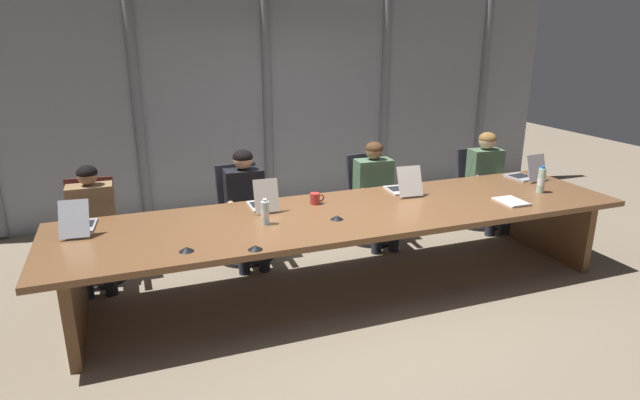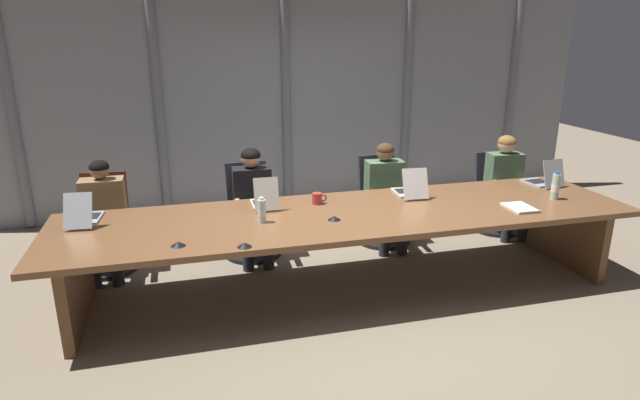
{
  "view_description": "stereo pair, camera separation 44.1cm",
  "coord_description": "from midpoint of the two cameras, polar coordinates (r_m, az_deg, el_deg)",
  "views": [
    {
      "loc": [
        -1.8,
        -4.03,
        2.25
      ],
      "look_at": [
        -0.25,
        0.12,
        0.84
      ],
      "focal_mm": 29.65,
      "sensor_mm": 36.0,
      "label": 1
    },
    {
      "loc": [
        -1.38,
        -4.17,
        2.25
      ],
      "look_at": [
        -0.25,
        0.12,
        0.84
      ],
      "focal_mm": 29.65,
      "sensor_mm": 36.0,
      "label": 2
    }
  ],
  "objects": [
    {
      "name": "laptop_left_end",
      "position": [
        4.71,
        -27.08,
        -2.35
      ],
      "size": [
        0.26,
        0.48,
        0.28
      ],
      "rotation": [
        0.0,
        0.0,
        1.47
      ],
      "color": "#A8ADB7",
      "rests_on": "conference_table"
    },
    {
      "name": "office_chair_left_end",
      "position": [
        5.55,
        -25.43,
        -4.24
      ],
      "size": [
        0.6,
        0.6,
        0.93
      ],
      "rotation": [
        0.0,
        0.0,
        -1.67
      ],
      "color": "#511E19",
      "rests_on": "ground_plane"
    },
    {
      "name": "person_left_mid",
      "position": [
        5.34,
        -10.33,
        -0.07
      ],
      "size": [
        0.4,
        0.55,
        1.15
      ],
      "rotation": [
        0.0,
        0.0,
        -1.6
      ],
      "color": "black",
      "rests_on": "ground_plane"
    },
    {
      "name": "laptop_center",
      "position": [
        5.22,
        6.59,
        1.36
      ],
      "size": [
        0.27,
        0.44,
        0.29
      ],
      "rotation": [
        0.0,
        0.0,
        1.5
      ],
      "color": "beige",
      "rests_on": "conference_table"
    },
    {
      "name": "water_bottle_primary",
      "position": [
        5.53,
        20.72,
        1.95
      ],
      "size": [
        0.07,
        0.07,
        0.27
      ],
      "color": "#ADD1B2",
      "rests_on": "conference_table"
    },
    {
      "name": "curtain_backdrop",
      "position": [
        6.9,
        -7.21,
        10.9
      ],
      "size": [
        8.19,
        0.17,
        2.91
      ],
      "color": "gray",
      "rests_on": "ground_plane"
    },
    {
      "name": "office_chair_left_mid",
      "position": [
        5.58,
        -10.58,
        -2.59
      ],
      "size": [
        0.6,
        0.6,
        0.95
      ],
      "rotation": [
        0.0,
        0.0,
        -1.5
      ],
      "color": "#2D2D38",
      "rests_on": "ground_plane"
    },
    {
      "name": "ground_plane",
      "position": [
        4.94,
        0.62,
        -9.45
      ],
      "size": [
        16.39,
        16.39,
        0.0
      ],
      "primitive_type": "plane",
      "color": "#7F705B"
    },
    {
      "name": "conference_mic_left_side",
      "position": [
        4.45,
        -0.99,
        -1.94
      ],
      "size": [
        0.11,
        0.11,
        0.03
      ],
      "primitive_type": "cone",
      "color": "black",
      "rests_on": "conference_table"
    },
    {
      "name": "person_left_end",
      "position": [
        5.3,
        -25.58,
        -1.97
      ],
      "size": [
        0.41,
        0.55,
        1.11
      ],
      "rotation": [
        0.0,
        0.0,
        -1.57
      ],
      "color": "olive",
      "rests_on": "ground_plane"
    },
    {
      "name": "spiral_notepad",
      "position": [
        5.14,
        17.71,
        -0.21
      ],
      "size": [
        0.23,
        0.31,
        0.03
      ],
      "rotation": [
        0.0,
        0.0,
        -0.03
      ],
      "color": "silver",
      "rests_on": "conference_table"
    },
    {
      "name": "laptop_right_mid",
      "position": [
        6.01,
        19.43,
        2.63
      ],
      "size": [
        0.28,
        0.4,
        0.29
      ],
      "rotation": [
        0.0,
        0.0,
        1.68
      ],
      "color": "#A8ADB7",
      "rests_on": "conference_table"
    },
    {
      "name": "person_right_mid",
      "position": [
        6.48,
        15.87,
        2.65
      ],
      "size": [
        0.43,
        0.57,
        1.14
      ],
      "rotation": [
        0.0,
        0.0,
        -1.67
      ],
      "color": "#4C6B4C",
      "rests_on": "ground_plane"
    },
    {
      "name": "office_chair_center",
      "position": [
        5.98,
        3.4,
        -0.93
      ],
      "size": [
        0.6,
        0.6,
        0.95
      ],
      "rotation": [
        0.0,
        0.0,
        -1.48
      ],
      "color": "#2D2D38",
      "rests_on": "ground_plane"
    },
    {
      "name": "water_bottle_secondary",
      "position": [
        4.36,
        -8.83,
        -1.44
      ],
      "size": [
        0.07,
        0.07,
        0.22
      ],
      "color": "silver",
      "rests_on": "conference_table"
    },
    {
      "name": "coffee_mug_near",
      "position": [
        4.85,
        -3.12,
        0.12
      ],
      "size": [
        0.14,
        0.09,
        0.1
      ],
      "color": "#B2332D",
      "rests_on": "conference_table"
    },
    {
      "name": "conference_table",
      "position": [
        4.69,
        0.64,
        -2.72
      ],
      "size": [
        5.07,
        1.25,
        0.74
      ],
      "color": "brown",
      "rests_on": "ground_plane"
    },
    {
      "name": "conference_mic_right_side",
      "position": [
        3.9,
        -10.25,
        -5.13
      ],
      "size": [
        0.11,
        0.11,
        0.03
      ],
      "primitive_type": "cone",
      "color": "black",
      "rests_on": "conference_table"
    },
    {
      "name": "conference_mic_middle",
      "position": [
        3.99,
        -17.34,
        -5.15
      ],
      "size": [
        0.11,
        0.11,
        0.03
      ],
      "primitive_type": "cone",
      "color": "black",
      "rests_on": "conference_table"
    },
    {
      "name": "laptop_left_mid",
      "position": [
        4.76,
        -8.82,
        -0.3
      ],
      "size": [
        0.22,
        0.39,
        0.3
      ],
      "rotation": [
        0.0,
        0.0,
        1.56
      ],
      "color": "beige",
      "rests_on": "conference_table"
    },
    {
      "name": "person_center",
      "position": [
        5.75,
        3.89,
        1.32
      ],
      "size": [
        0.43,
        0.56,
        1.13
      ],
      "rotation": [
        0.0,
        0.0,
        -1.63
      ],
      "color": "#4C6B4C",
      "rests_on": "ground_plane"
    },
    {
      "name": "office_chair_right_mid",
      "position": [
        6.68,
        14.9,
        0.37
      ],
      "size": [
        0.6,
        0.6,
        0.9
      ],
      "rotation": [
        0.0,
        0.0,
        -1.57
      ],
      "color": "#2D2D38",
      "rests_on": "ground_plane"
    }
  ]
}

